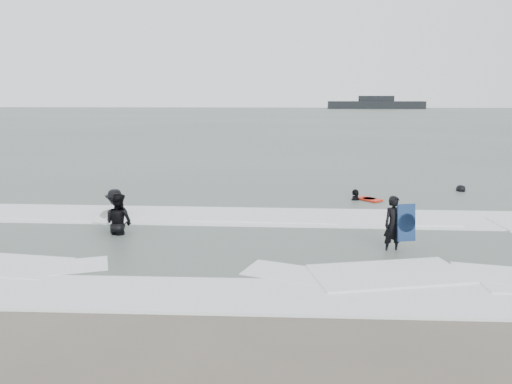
# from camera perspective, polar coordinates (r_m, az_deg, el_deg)

# --- Properties ---
(ground) EXTENTS (320.00, 320.00, 0.00)m
(ground) POSITION_cam_1_polar(r_m,az_deg,el_deg) (10.93, -1.76, -10.69)
(ground) COLOR brown
(ground) RESTS_ON ground
(sea) EXTENTS (320.00, 320.00, 0.00)m
(sea) POSITION_cam_1_polar(r_m,az_deg,el_deg) (90.21, 3.19, 8.42)
(sea) COLOR #47544C
(sea) RESTS_ON ground
(surfer_centre) EXTENTS (0.64, 0.51, 1.53)m
(surfer_centre) POSITION_cam_1_polar(r_m,az_deg,el_deg) (13.60, 15.31, -6.70)
(surfer_centre) COLOR black
(surfer_centre) RESTS_ON ground
(surfer_wading) EXTENTS (1.07, 0.96, 1.81)m
(surfer_wading) POSITION_cam_1_polar(r_m,az_deg,el_deg) (15.27, -15.35, -4.75)
(surfer_wading) COLOR black
(surfer_wading) RESTS_ON ground
(surfer_breaker) EXTENTS (1.23, 0.80, 1.79)m
(surfer_breaker) POSITION_cam_1_polar(r_m,az_deg,el_deg) (17.63, -15.73, -2.68)
(surfer_breaker) COLOR black
(surfer_breaker) RESTS_ON ground
(surfer_right_near) EXTENTS (0.96, 0.94, 1.62)m
(surfer_right_near) POSITION_cam_1_polar(r_m,az_deg,el_deg) (19.78, 11.31, -1.02)
(surfer_right_near) COLOR black
(surfer_right_near) RESTS_ON ground
(surfer_right_far) EXTENTS (0.83, 0.66, 1.48)m
(surfer_right_far) POSITION_cam_1_polar(r_m,az_deg,el_deg) (22.79, 22.34, -0.06)
(surfer_right_far) COLOR black
(surfer_right_far) RESTS_ON ground
(surf_foam) EXTENTS (30.03, 9.06, 0.09)m
(surf_foam) POSITION_cam_1_polar(r_m,az_deg,el_deg) (14.41, -0.34, -5.12)
(surf_foam) COLOR white
(surf_foam) RESTS_ON ground
(bodyboards) EXTENTS (9.33, 7.20, 1.25)m
(bodyboards) POSITION_cam_1_polar(r_m,az_deg,el_deg) (15.69, 4.50, -2.09)
(bodyboards) COLOR #10254C
(bodyboards) RESTS_ON ground
(vessel_horizon) EXTENTS (28.94, 5.17, 3.93)m
(vessel_horizon) POSITION_cam_1_polar(r_m,az_deg,el_deg) (158.91, 13.54, 9.74)
(vessel_horizon) COLOR black
(vessel_horizon) RESTS_ON ground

